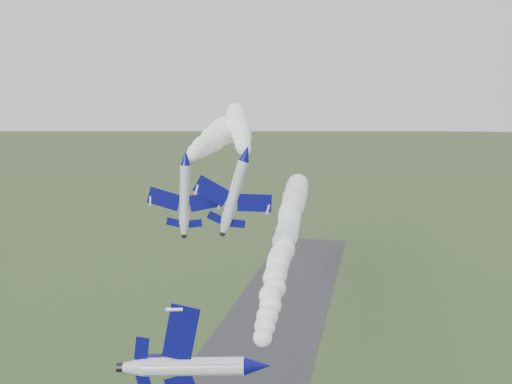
% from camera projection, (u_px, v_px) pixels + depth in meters
% --- Properties ---
extents(jet_lead, '(3.67, 13.23, 10.92)m').
position_uv_depth(jet_lead, '(258.00, 366.00, 47.59)').
color(jet_lead, silver).
extents(smoke_trail_jet_lead, '(15.84, 78.51, 4.65)m').
position_uv_depth(smoke_trail_jet_lead, '(287.00, 231.00, 89.44)').
color(smoke_trail_jet_lead, white).
extents(jet_pair_left, '(10.00, 11.87, 2.94)m').
position_uv_depth(jet_pair_left, '(185.00, 157.00, 74.68)').
color(jet_pair_left, silver).
extents(smoke_trail_jet_pair_left, '(12.84, 55.76, 5.63)m').
position_uv_depth(smoke_trail_jet_pair_left, '(213.00, 139.00, 104.42)').
color(smoke_trail_jet_pair_left, white).
extents(jet_pair_right, '(9.86, 11.97, 3.78)m').
position_uv_depth(jet_pair_right, '(246.00, 153.00, 71.29)').
color(jet_pair_right, silver).
extents(smoke_trail_jet_pair_right, '(22.86, 70.41, 4.84)m').
position_uv_depth(smoke_trail_jet_pair_right, '(239.00, 126.00, 109.20)').
color(smoke_trail_jet_pair_right, white).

